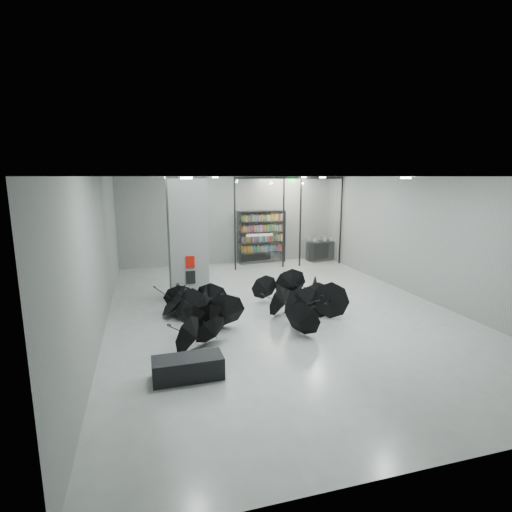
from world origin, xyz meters
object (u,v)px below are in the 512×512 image
object	(u,v)px
column	(187,239)
bench	(188,368)
bookshelf	(261,237)
umbrella_cluster	(247,310)
shop_counter	(322,251)

from	to	relation	value
column	bench	xyz separation A→B (m)	(-0.65, -5.52, -1.77)
bookshelf	umbrella_cluster	xyz separation A→B (m)	(-2.63, -7.37, -0.91)
umbrella_cluster	bench	bearing A→B (deg)	-124.21
column	shop_counter	size ratio (longest dim) A/B	2.58
column	shop_counter	distance (m)	8.37
bench	umbrella_cluster	size ratio (longest dim) A/B	0.25
shop_counter	umbrella_cluster	bearing A→B (deg)	-143.05
bench	bookshelf	bearing A→B (deg)	64.85
column	bookshelf	xyz separation A→B (m)	(3.95, 4.75, -0.78)
bookshelf	bench	bearing A→B (deg)	-121.23
bookshelf	shop_counter	distance (m)	3.11
column	bench	bearing A→B (deg)	-96.74
column	bookshelf	size ratio (longest dim) A/B	1.64
shop_counter	umbrella_cluster	xyz separation A→B (m)	(-5.63, -7.02, -0.15)
bench	shop_counter	bearing A→B (deg)	51.53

